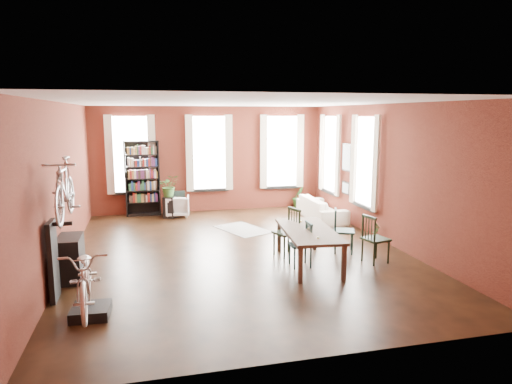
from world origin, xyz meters
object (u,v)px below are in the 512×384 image
object	(u,v)px
console_table	(71,258)
dining_chair_c	(376,239)
plant_stand	(170,207)
bicycle_floor	(84,248)
dining_table	(308,247)
cream_sofa	(322,205)
dining_chair_d	(344,231)
bookshelf	(143,178)
bike_trainer	(91,311)
dining_chair_a	(300,245)
dining_chair_b	(286,233)
white_armchair	(178,205)

from	to	relation	value
console_table	dining_chair_c	bearing A→B (deg)	-4.00
plant_stand	bicycle_floor	size ratio (longest dim) A/B	0.34
dining_table	cream_sofa	xyz separation A→B (m)	(1.77, 3.72, 0.05)
dining_chair_c	console_table	world-z (taller)	dining_chair_c
dining_chair_d	console_table	distance (m)	5.51
bookshelf	console_table	size ratio (longest dim) A/B	2.75
dining_chair_d	console_table	world-z (taller)	dining_chair_d
bookshelf	dining_chair_d	bearing A→B (deg)	-48.82
cream_sofa	console_table	xyz separation A→B (m)	(-6.23, -3.50, -0.01)
bike_trainer	console_table	xyz separation A→B (m)	(-0.51, 1.71, 0.32)
bicycle_floor	console_table	bearing A→B (deg)	100.67
cream_sofa	bike_trainer	distance (m)	7.74
dining_chair_a	dining_chair_b	bearing A→B (deg)	-174.57
white_armchair	dining_table	bearing A→B (deg)	120.08
plant_stand	dining_chair_c	bearing A→B (deg)	-53.02
cream_sofa	plant_stand	distance (m)	4.38
dining_chair_d	dining_table	bearing A→B (deg)	143.24
dining_chair_b	white_armchair	world-z (taller)	dining_chair_b
dining_table	white_armchair	xyz separation A→B (m)	(-2.21, 5.02, -0.02)
dining_chair_a	bookshelf	distance (m)	6.28
plant_stand	dining_chair_b	bearing A→B (deg)	-62.41
cream_sofa	white_armchair	bearing A→B (deg)	71.98
dining_chair_b	cream_sofa	bearing A→B (deg)	128.23
dining_chair_d	bicycle_floor	world-z (taller)	bicycle_floor
dining_table	plant_stand	bearing A→B (deg)	122.16
dining_chair_b	plant_stand	xyz separation A→B (m)	(-2.21, 4.22, -0.19)
dining_chair_c	white_armchair	xyz separation A→B (m)	(-3.58, 5.20, -0.15)
dining_table	dining_chair_b	size ratio (longest dim) A/B	2.10
dining_chair_a	dining_chair_c	distance (m)	1.57
console_table	dining_chair_b	bearing A→B (deg)	6.02
dining_chair_a	bookshelf	xyz separation A→B (m)	(-2.99, 5.48, 0.66)
dining_chair_b	bicycle_floor	xyz separation A→B (m)	(-3.74, -2.18, 0.56)
bike_trainer	bicycle_floor	bearing A→B (deg)	-135.11
dining_chair_b	bike_trainer	bearing A→B (deg)	-78.23
dining_table	dining_chair_c	size ratio (longest dim) A/B	2.15
white_armchair	bicycle_floor	distance (m)	6.81
dining_chair_d	bike_trainer	size ratio (longest dim) A/B	1.74
dining_chair_a	cream_sofa	distance (m)	4.26
dining_table	dining_chair_d	size ratio (longest dim) A/B	2.22
cream_sofa	console_table	distance (m)	7.15
dining_table	plant_stand	distance (m)	5.47
cream_sofa	console_table	bearing A→B (deg)	119.33
dining_chair_b	dining_chair_c	bearing A→B (deg)	43.84
dining_chair_c	console_table	xyz separation A→B (m)	(-5.83, 0.41, -0.09)
dining_table	dining_chair_a	xyz separation A→B (m)	(-0.19, -0.06, 0.08)
bookshelf	plant_stand	bearing A→B (deg)	-36.36
console_table	plant_stand	size ratio (longest dim) A/B	1.30
console_table	bookshelf	bearing A→B (deg)	76.17
dining_chair_b	console_table	distance (m)	4.24
dining_chair_c	bicycle_floor	distance (m)	5.54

